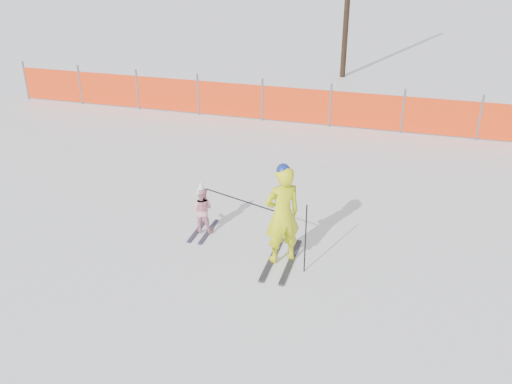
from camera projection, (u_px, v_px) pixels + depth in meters
ground at (248, 254)px, 10.21m from camera, size 120.00×120.00×0.00m
adult at (282, 215)px, 9.59m from camera, size 0.77×1.46×1.86m
child at (202, 209)px, 10.72m from camera, size 0.46×0.96×1.07m
ski_poles at (268, 217)px, 9.77m from camera, size 2.04×0.78×1.27m
safety_fence at (251, 101)px, 16.71m from camera, size 15.45×0.06×1.25m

